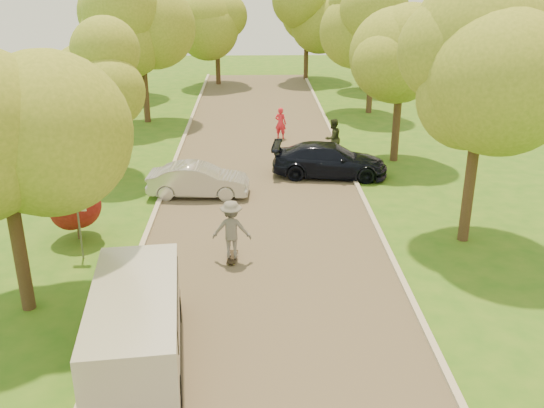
{
  "coord_description": "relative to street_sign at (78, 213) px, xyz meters",
  "views": [
    {
      "loc": [
        -0.3,
        -13.56,
        8.77
      ],
      "look_at": [
        0.29,
        5.23,
        1.3
      ],
      "focal_mm": 40.0,
      "sensor_mm": 36.0,
      "label": 1
    }
  ],
  "objects": [
    {
      "name": "ground",
      "position": [
        5.8,
        -4.0,
        -1.56
      ],
      "size": [
        100.0,
        100.0,
        0.0
      ],
      "primitive_type": "plane",
      "color": "#2B6217",
      "rests_on": "ground"
    },
    {
      "name": "tree_r_far",
      "position": [
        13.03,
        20.0,
        4.27
      ],
      "size": [
        5.33,
        5.2,
        8.34
      ],
      "color": "#382619",
      "rests_on": "ground"
    },
    {
      "name": "silver_sedan",
      "position": [
        3.26,
        5.5,
        -0.9
      ],
      "size": [
        4.12,
        1.63,
        1.33
      ],
      "primitive_type": "imported",
      "rotation": [
        0.0,
        0.0,
        1.52
      ],
      "color": "#B4B5B9",
      "rests_on": "ground"
    },
    {
      "name": "tree_l_far",
      "position": [
        -0.59,
        18.0,
        3.9
      ],
      "size": [
        4.92,
        4.8,
        7.79
      ],
      "color": "#382619",
      "rests_on": "ground"
    },
    {
      "name": "street_sign",
      "position": [
        0.0,
        0.0,
        0.0
      ],
      "size": [
        0.55,
        0.06,
        2.17
      ],
      "color": "#59595E",
      "rests_on": "ground"
    },
    {
      "name": "curb_right",
      "position": [
        9.85,
        4.0,
        -1.5
      ],
      "size": [
        0.18,
        60.0,
        0.12
      ],
      "primitive_type": "cube",
      "color": "#B2AD9E",
      "rests_on": "ground"
    },
    {
      "name": "skateboarder",
      "position": [
        4.78,
        -0.3,
        -0.49
      ],
      "size": [
        1.27,
        0.8,
        1.89
      ],
      "primitive_type": "imported",
      "rotation": [
        0.0,
        0.0,
        3.06
      ],
      "color": "slate",
      "rests_on": "longboard"
    },
    {
      "name": "dark_sedan",
      "position": [
        8.83,
        7.8,
        -0.83
      ],
      "size": [
        5.26,
        2.7,
        1.46
      ],
      "primitive_type": "imported",
      "rotation": [
        0.0,
        0.0,
        1.44
      ],
      "color": "black",
      "rests_on": "ground"
    },
    {
      "name": "tree_l_midb",
      "position": [
        -1.01,
        8.0,
        3.02
      ],
      "size": [
        4.3,
        4.2,
        6.62
      ],
      "color": "#382619",
      "rests_on": "ground"
    },
    {
      "name": "tree_bg_c",
      "position": [
        3.01,
        30.0,
        3.46
      ],
      "size": [
        4.92,
        4.8,
        7.33
      ],
      "color": "#382619",
      "rests_on": "ground"
    },
    {
      "name": "tree_bg_d",
      "position": [
        10.02,
        32.0,
        3.75
      ],
      "size": [
        5.12,
        5.0,
        7.72
      ],
      "color": "#382619",
      "rests_on": "ground"
    },
    {
      "name": "red_shrub",
      "position": [
        -0.5,
        1.5,
        -0.47
      ],
      "size": [
        1.7,
        1.7,
        1.95
      ],
      "color": "#382619",
      "rests_on": "ground"
    },
    {
      "name": "tree_r_mida",
      "position": [
        12.82,
        1.0,
        3.97
      ],
      "size": [
        5.13,
        5.0,
        7.95
      ],
      "color": "#382619",
      "rests_on": "ground"
    },
    {
      "name": "minivan",
      "position": [
        2.73,
        -5.49,
        -0.57
      ],
      "size": [
        2.53,
        5.23,
        1.88
      ],
      "rotation": [
        0.0,
        0.0,
        0.11
      ],
      "color": "silver",
      "rests_on": "ground"
    },
    {
      "name": "person_olive",
      "position": [
        9.31,
        10.58,
        -0.61
      ],
      "size": [
        1.17,
        1.14,
        1.9
      ],
      "primitive_type": "imported",
      "rotation": [
        0.0,
        0.0,
        3.8
      ],
      "color": "#28301D",
      "rests_on": "ground"
    },
    {
      "name": "tree_bg_a",
      "position": [
        -2.98,
        26.0,
        3.75
      ],
      "size": [
        5.12,
        5.0,
        7.72
      ],
      "color": "#382619",
      "rests_on": "ground"
    },
    {
      "name": "tree_r_midb",
      "position": [
        12.4,
        10.0,
        3.32
      ],
      "size": [
        4.51,
        4.4,
        7.01
      ],
      "color": "#382619",
      "rests_on": "ground"
    },
    {
      "name": "person_striped",
      "position": [
        6.95,
        14.06,
        -0.72
      ],
      "size": [
        0.72,
        0.59,
        1.69
      ],
      "primitive_type": "imported",
      "rotation": [
        0.0,
        0.0,
        2.79
      ],
      "color": "red",
      "rests_on": "ground"
    },
    {
      "name": "road",
      "position": [
        5.8,
        4.0,
        -1.56
      ],
      "size": [
        8.0,
        60.0,
        0.01
      ],
      "primitive_type": "cube",
      "color": "#4C4438",
      "rests_on": "ground"
    },
    {
      "name": "curb_left",
      "position": [
        1.75,
        4.0,
        -1.5
      ],
      "size": [
        0.18,
        60.0,
        0.12
      ],
      "primitive_type": "cube",
      "color": "#B2AD9E",
      "rests_on": "ground"
    },
    {
      "name": "tree_l_mida",
      "position": [
        -0.5,
        -3.0,
        3.61
      ],
      "size": [
        4.71,
        4.6,
        7.39
      ],
      "color": "#382619",
      "rests_on": "ground"
    },
    {
      "name": "longboard",
      "position": [
        4.78,
        -0.3,
        -1.46
      ],
      "size": [
        0.35,
        0.99,
        0.11
      ],
      "rotation": [
        0.0,
        0.0,
        3.06
      ],
      "color": "black",
      "rests_on": "ground"
    },
    {
      "name": "tree_bg_b",
      "position": [
        14.02,
        28.0,
        3.97
      ],
      "size": [
        5.12,
        5.0,
        7.95
      ],
      "color": "#382619",
      "rests_on": "ground"
    }
  ]
}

